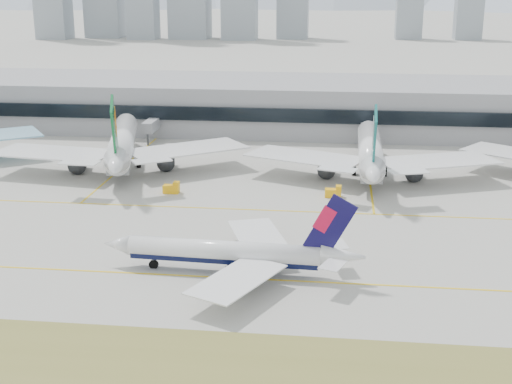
# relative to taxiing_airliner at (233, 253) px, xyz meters

# --- Properties ---
(ground) EXTENTS (3000.00, 3000.00, 0.00)m
(ground) POSITION_rel_taxiing_airliner_xyz_m (2.33, 3.09, -3.49)
(ground) COLOR #9D9B93
(ground) RESTS_ON ground
(taxiing_airliner) EXTENTS (43.10, 37.42, 14.48)m
(taxiing_airliner) POSITION_rel_taxiing_airliner_xyz_m (0.00, 0.00, 0.00)
(taxiing_airliner) COLOR white
(taxiing_airliner) RESTS_ON ground
(widebody_eva) EXTENTS (61.43, 61.25, 22.55)m
(widebody_eva) POSITION_rel_taxiing_airliner_xyz_m (-37.28, 62.13, 2.50)
(widebody_eva) COLOR white
(widebody_eva) RESTS_ON ground
(widebody_cathay) EXTENTS (60.36, 58.85, 21.51)m
(widebody_cathay) POSITION_rel_taxiing_airliner_xyz_m (23.80, 62.20, 2.23)
(widebody_cathay) COLOR white
(widebody_cathay) RESTS_ON ground
(terminal) EXTENTS (280.00, 43.10, 15.00)m
(terminal) POSITION_rel_taxiing_airliner_xyz_m (2.33, 117.93, 4.01)
(terminal) COLOR gray
(terminal) RESTS_ON ground
(gse_b) EXTENTS (3.55, 2.00, 2.60)m
(gse_b) POSITION_rel_taxiing_airliner_xyz_m (-20.26, 42.93, -2.44)
(gse_b) COLOR #FFB30D
(gse_b) RESTS_ON ground
(gse_c) EXTENTS (3.55, 2.00, 2.60)m
(gse_c) POSITION_rel_taxiing_airliner_xyz_m (15.52, 44.09, -2.44)
(gse_c) COLOR #FFB30D
(gse_c) RESTS_ON ground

